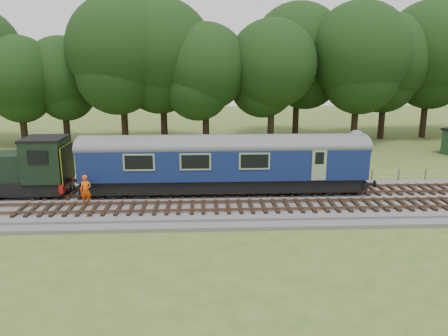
{
  "coord_description": "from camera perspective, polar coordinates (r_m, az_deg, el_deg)",
  "views": [
    {
      "loc": [
        -6.23,
        -25.8,
        8.72
      ],
      "look_at": [
        -4.98,
        1.4,
        2.0
      ],
      "focal_mm": 35.0,
      "sensor_mm": 36.0,
      "label": 1
    }
  ],
  "objects": [
    {
      "name": "dmu_railcar",
      "position": [
        27.91,
        0.01,
        1.21
      ],
      "size": [
        18.05,
        2.86,
        3.88
      ],
      "color": "black",
      "rests_on": "ground"
    },
    {
      "name": "worker",
      "position": [
        27.06,
        -17.61,
        -2.8
      ],
      "size": [
        0.68,
        0.45,
        1.83
      ],
      "primitive_type": "imported",
      "rotation": [
        0.0,
        0.0,
        -0.02
      ],
      "color": "#EA510C",
      "rests_on": "ballast"
    },
    {
      "name": "fence",
      "position": [
        32.14,
        8.66,
        -2.04
      ],
      "size": [
        64.0,
        0.12,
        1.0
      ],
      "primitive_type": null,
      "color": "#6B6054",
      "rests_on": "ground"
    },
    {
      "name": "ground",
      "position": [
        27.94,
        10.43,
        -4.56
      ],
      "size": [
        120.0,
        120.0,
        0.0
      ],
      "primitive_type": "plane",
      "color": "#3D5E22",
      "rests_on": "ground"
    },
    {
      "name": "ballast",
      "position": [
        27.89,
        10.44,
        -4.22
      ],
      "size": [
        70.0,
        7.0,
        0.35
      ],
      "primitive_type": "cube",
      "color": "#4C4C4F",
      "rests_on": "ground"
    },
    {
      "name": "track_north",
      "position": [
        29.12,
        9.86,
        -2.92
      ],
      "size": [
        67.2,
        2.4,
        0.21
      ],
      "color": "black",
      "rests_on": "ballast"
    },
    {
      "name": "tree_line",
      "position": [
        48.99,
        4.74,
        3.57
      ],
      "size": [
        70.0,
        8.0,
        18.0
      ],
      "primitive_type": null,
      "color": "black",
      "rests_on": "ground"
    },
    {
      "name": "shunter_loco",
      "position": [
        30.76,
        -26.88,
        -0.33
      ],
      "size": [
        8.92,
        2.6,
        3.38
      ],
      "color": "black",
      "rests_on": "ground"
    },
    {
      "name": "track_south",
      "position": [
        26.34,
        11.24,
        -4.8
      ],
      "size": [
        67.2,
        2.4,
        0.21
      ],
      "color": "black",
      "rests_on": "ballast"
    }
  ]
}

